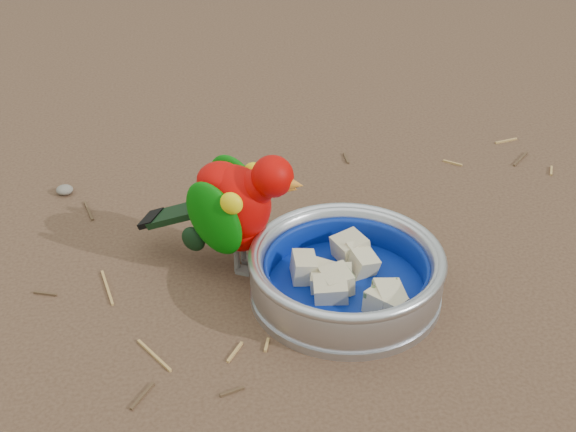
{
  "coord_description": "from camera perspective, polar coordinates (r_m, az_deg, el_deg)",
  "views": [
    {
      "loc": [
        -0.1,
        -0.75,
        0.59
      ],
      "look_at": [
        -0.0,
        0.04,
        0.08
      ],
      "focal_mm": 50.0,
      "sensor_mm": 36.0,
      "label": 1
    }
  ],
  "objects": [
    {
      "name": "ground_debris",
      "position": [
        1.04,
        1.93,
        -1.56
      ],
      "size": [
        0.9,
        0.8,
        0.01
      ],
      "primitive_type": null,
      "color": "#AC8146",
      "rests_on": "ground"
    },
    {
      "name": "fruit_wedges",
      "position": [
        0.93,
        4.15,
        -4.21
      ],
      "size": [
        0.13,
        0.13,
        0.03
      ],
      "primitive_type": null,
      "color": "beige",
      "rests_on": "food_bowl"
    },
    {
      "name": "ground",
      "position": [
        0.96,
        0.41,
        -5.12
      ],
      "size": [
        60.0,
        60.0,
        0.0
      ],
      "primitive_type": "plane",
      "color": "#4E3525"
    },
    {
      "name": "lory_parrot",
      "position": [
        0.96,
        -3.75,
        0.21
      ],
      "size": [
        0.21,
        0.16,
        0.15
      ],
      "primitive_type": null,
      "rotation": [
        0.0,
        0.0,
        -2.02
      ],
      "color": "#B40300",
      "rests_on": "ground"
    },
    {
      "name": "bowl_wall",
      "position": [
        0.93,
        4.17,
        -3.87
      ],
      "size": [
        0.22,
        0.22,
        0.04
      ],
      "primitive_type": null,
      "color": "#B2B2BA",
      "rests_on": "food_bowl"
    },
    {
      "name": "food_bowl",
      "position": [
        0.95,
        4.1,
        -5.33
      ],
      "size": [
        0.22,
        0.22,
        0.02
      ],
      "primitive_type": "cylinder",
      "color": "#B2B2BA",
      "rests_on": "ground"
    }
  ]
}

